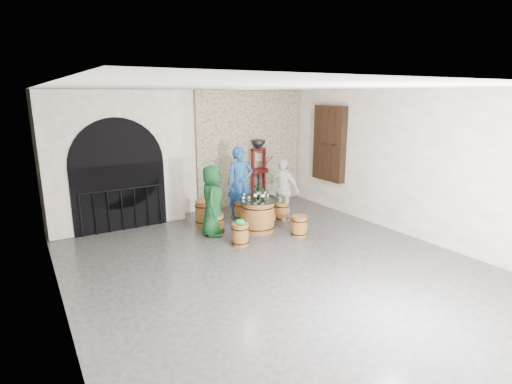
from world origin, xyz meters
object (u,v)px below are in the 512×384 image
person_green (213,201)px  barrel_stool_near_right (299,226)px  person_blue (240,183)px  barrel_stool_far (241,210)px  barrel_stool_left (216,225)px  barrel_stool_right (282,211)px  barrel_table (258,215)px  corking_press (259,168)px  person_white (283,190)px  barrel_stool_near_left (240,234)px  wine_bottle_right (258,192)px  wine_bottle_left (255,194)px  wine_bottle_center (263,194)px  side_barrel (204,213)px

person_green → barrel_stool_near_right: bearing=-91.0°
person_blue → barrel_stool_far: bearing=-80.5°
barrel_stool_left → barrel_stool_right: bearing=3.2°
barrel_table → corking_press: 2.31m
person_green → person_white: (1.96, 0.10, -0.03)m
barrel_table → person_blue: person_blue is taller
barrel_stool_left → barrel_stool_near_left: 0.86m
person_blue → wine_bottle_right: bearing=-76.0°
barrel_stool_far → person_blue: (0.01, 0.07, 0.68)m
barrel_stool_far → barrel_stool_right: same height
corking_press → person_blue: bearing=-148.6°
barrel_stool_left → wine_bottle_right: size_ratio=1.43×
person_blue → wine_bottle_left: 1.06m
barrel_stool_right → person_white: (0.03, 0.01, 0.54)m
barrel_stool_right → person_blue: bearing=139.4°
person_green → person_blue: person_blue is taller
barrel_stool_near_left → person_green: 1.05m
barrel_table → wine_bottle_left: size_ratio=3.02×
barrel_stool_near_right → wine_bottle_left: bearing=129.8°
wine_bottle_center → side_barrel: size_ratio=0.55×
person_green → barrel_stool_right: bearing=-54.8°
barrel_table → barrel_stool_left: 1.00m
barrel_table → side_barrel: bearing=130.4°
barrel_table → person_white: (0.95, 0.37, 0.40)m
barrel_table → side_barrel: (-0.90, 1.05, -0.08)m
barrel_stool_left → side_barrel: 0.80m
barrel_stool_left → barrel_stool_right: 1.88m
person_green → side_barrel: 0.94m
barrel_stool_near_right → wine_bottle_center: wine_bottle_center is taller
person_blue → side_barrel: size_ratio=3.11×
barrel_table → barrel_stool_right: size_ratio=2.11×
barrel_table → barrel_stool_near_left: size_ratio=2.11×
barrel_stool_near_right → person_green: (-1.61, 1.07, 0.57)m
barrel_table → wine_bottle_right: 0.54m
side_barrel → person_blue: bearing=-0.0°
barrel_stool_near_right → person_blue: person_blue is taller
wine_bottle_right → side_barrel: 1.46m
person_white → wine_bottle_center: 1.01m
barrel_table → wine_bottle_center: wine_bottle_center is taller
barrel_table → person_blue: 1.19m
barrel_stool_near_left → side_barrel: size_ratio=0.79×
barrel_stool_left → person_white: size_ratio=0.30×
barrel_stool_near_left → wine_bottle_left: bearing=39.3°
person_blue → barrel_table: bearing=-80.5°
barrel_stool_right → wine_bottle_center: 1.18m
barrel_stool_far → barrel_stool_near_right: 1.84m
person_white → barrel_stool_right: bearing=-90.9°
wine_bottle_right → corking_press: 2.02m
barrel_stool_right → person_green: (-1.94, -0.09, 0.57)m
person_blue → wine_bottle_right: (-0.03, -0.89, -0.02)m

